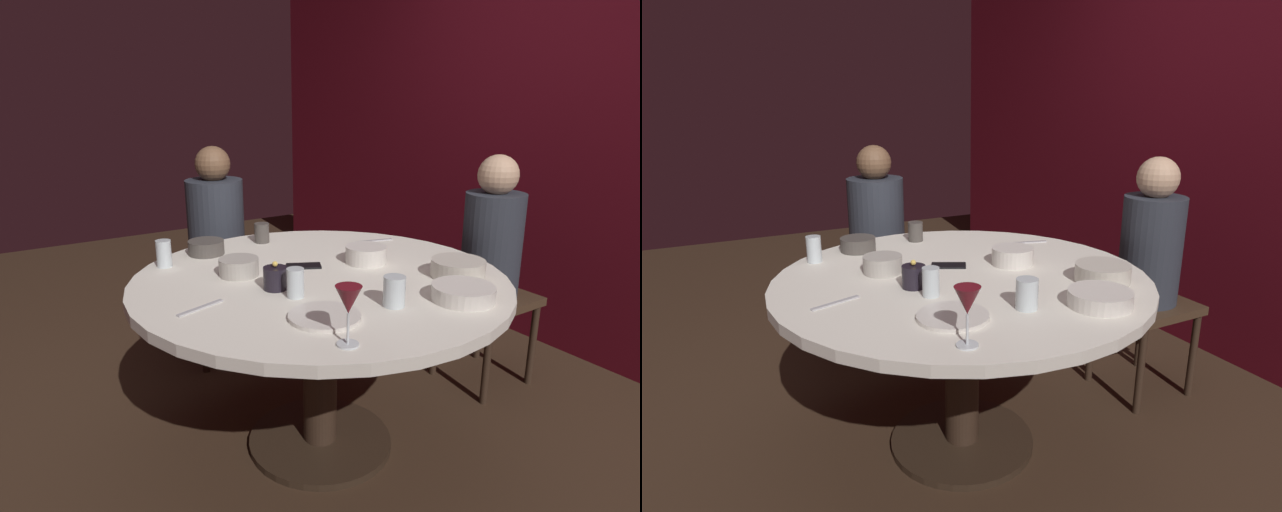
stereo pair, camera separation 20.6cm
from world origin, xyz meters
The scene contains 20 objects.
ground_plane centered at (0.00, 0.00, 0.00)m, with size 8.00×8.00×0.00m, color #382619.
back_wall centered at (0.00, 1.69, 1.30)m, with size 6.00×0.10×2.60m, color maroon.
dining_table centered at (0.00, 0.00, 0.61)m, with size 1.44×1.44×0.75m.
seated_diner_left centered at (-1.02, 0.00, 0.72)m, with size 0.40×0.40×1.17m.
seated_diner_back centered at (0.00, 1.00, 0.71)m, with size 0.40×0.40×1.16m.
candle_holder centered at (0.04, -0.21, 0.79)m, with size 0.09×0.09×0.10m.
wine_glass centered at (0.55, -0.26, 0.88)m, with size 0.08×0.08×0.18m.
dinner_plate centered at (0.35, -0.21, 0.76)m, with size 0.23×0.23×0.01m, color silver.
cell_phone centered at (-0.13, 0.01, 0.75)m, with size 0.07×0.14×0.01m, color black.
bowl_serving_large centered at (-0.04, 0.25, 0.79)m, with size 0.17×0.17×0.07m, color silver.
bowl_salad_center centered at (0.48, 0.27, 0.78)m, with size 0.22×0.22×0.05m, color silver.
bowl_small_white centered at (0.30, 0.44, 0.78)m, with size 0.21×0.21×0.07m, color beige.
bowl_sauce_side centered at (-0.18, -0.26, 0.79)m, with size 0.15×0.15×0.07m, color #B2ADA3.
bowl_rice_portion centered at (-0.52, -0.25, 0.78)m, with size 0.16×0.16×0.06m, color #4C4742.
cup_near_candle centered at (-0.56, 0.04, 0.80)m, with size 0.07×0.07×0.09m, color #4C4742.
cup_by_left_diner centered at (0.39, 0.04, 0.80)m, with size 0.07×0.07×0.10m, color silver.
cup_by_right_diner centered at (0.14, -0.19, 0.80)m, with size 0.06×0.06×0.10m, color silver.
cup_center_front centered at (-0.44, -0.46, 0.81)m, with size 0.06×0.06×0.11m, color silver.
fork_near_plate centered at (-0.28, 0.50, 0.75)m, with size 0.02×0.18×0.01m, color #B7B7BC.
knife_near_plate centered at (0.06, -0.51, 0.75)m, with size 0.02×0.18×0.01m, color #B7B7BC.
Camera 1 is at (1.65, -1.08, 1.43)m, focal length 30.36 mm.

